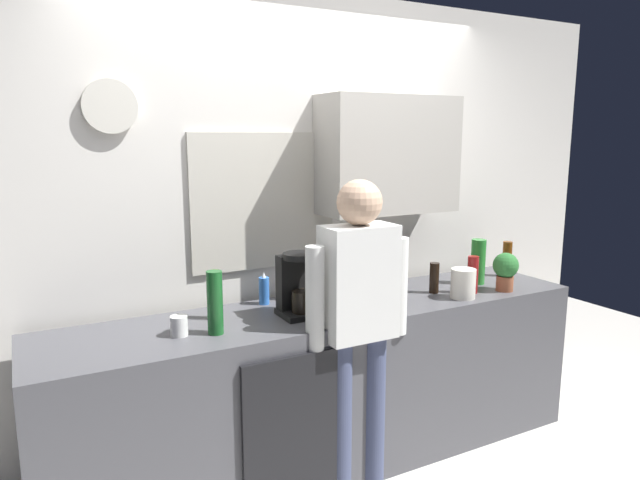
{
  "coord_description": "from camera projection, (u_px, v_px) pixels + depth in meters",
  "views": [
    {
      "loc": [
        -1.43,
        -2.28,
        1.8
      ],
      "look_at": [
        -0.08,
        0.25,
        1.27
      ],
      "focal_mm": 32.02,
      "sensor_mm": 36.0,
      "label": 1
    }
  ],
  "objects": [
    {
      "name": "storage_canister",
      "position": [
        463.0,
        284.0,
        3.24
      ],
      "size": [
        0.14,
        0.14,
        0.17
      ],
      "primitive_type": "cylinder",
      "color": "silver",
      "rests_on": "kitchen_counter"
    },
    {
      "name": "dish_soap",
      "position": [
        264.0,
        290.0,
        3.12
      ],
      "size": [
        0.06,
        0.06,
        0.18
      ],
      "color": "blue",
      "rests_on": "kitchen_counter"
    },
    {
      "name": "bottle_red_vinegar",
      "position": [
        473.0,
        275.0,
        3.34
      ],
      "size": [
        0.06,
        0.06,
        0.22
      ],
      "primitive_type": "cylinder",
      "color": "maroon",
      "rests_on": "kitchen_counter"
    },
    {
      "name": "bottle_green_wine",
      "position": [
        215.0,
        303.0,
        2.64
      ],
      "size": [
        0.07,
        0.07,
        0.3
      ],
      "primitive_type": "cylinder",
      "color": "#195923",
      "rests_on": "kitchen_counter"
    },
    {
      "name": "bottle_olive_oil",
      "position": [
        215.0,
        295.0,
        2.86
      ],
      "size": [
        0.06,
        0.06,
        0.25
      ],
      "primitive_type": "cylinder",
      "color": "olive",
      "rests_on": "kitchen_counter"
    },
    {
      "name": "back_wall_assembly",
      "position": [
        305.0,
        213.0,
        3.36
      ],
      "size": [
        4.61,
        0.42,
        2.6
      ],
      "color": "white",
      "rests_on": "ground_plane"
    },
    {
      "name": "cup_white_mug",
      "position": [
        179.0,
        326.0,
        2.63
      ],
      "size": [
        0.08,
        0.08,
        0.09
      ],
      "primitive_type": "cylinder",
      "color": "white",
      "rests_on": "kitchen_counter"
    },
    {
      "name": "coffee_maker",
      "position": [
        297.0,
        287.0,
        2.92
      ],
      "size": [
        0.2,
        0.2,
        0.33
      ],
      "color": "black",
      "rests_on": "kitchen_counter"
    },
    {
      "name": "bottle_amber_beer",
      "position": [
        507.0,
        259.0,
        3.74
      ],
      "size": [
        0.06,
        0.06,
        0.23
      ],
      "primitive_type": "cylinder",
      "color": "brown",
      "rests_on": "kitchen_counter"
    },
    {
      "name": "bottle_dark_sauce",
      "position": [
        434.0,
        278.0,
        3.34
      ],
      "size": [
        0.06,
        0.06,
        0.18
      ],
      "primitive_type": "cylinder",
      "color": "black",
      "rests_on": "kitchen_counter"
    },
    {
      "name": "potted_plant",
      "position": [
        505.0,
        269.0,
        3.38
      ],
      "size": [
        0.15,
        0.15,
        0.23
      ],
      "color": "#9E5638",
      "rests_on": "kitchen_counter"
    },
    {
      "name": "dishwasher_panel",
      "position": [
        298.0,
        435.0,
        2.71
      ],
      "size": [
        0.56,
        0.02,
        0.8
      ],
      "primitive_type": "cube",
      "color": "black",
      "rests_on": "ground_plane"
    },
    {
      "name": "mixing_bowl",
      "position": [
        368.0,
        308.0,
        2.94
      ],
      "size": [
        0.22,
        0.22,
        0.08
      ],
      "primitive_type": "cylinder",
      "color": "orange",
      "rests_on": "kitchen_counter"
    },
    {
      "name": "person_at_sink",
      "position": [
        358.0,
        312.0,
        2.8
      ],
      "size": [
        0.57,
        0.22,
        1.6
      ],
      "rotation": [
        0.0,
        0.0,
        0.01
      ],
      "color": "#3F4766",
      "rests_on": "ground_plane"
    },
    {
      "name": "bottle_clear_soda",
      "position": [
        478.0,
        262.0,
        3.55
      ],
      "size": [
        0.09,
        0.09,
        0.28
      ],
      "primitive_type": "cylinder",
      "color": "#2D8C33",
      "rests_on": "kitchen_counter"
    },
    {
      "name": "kitchen_counter",
      "position": [
        328.0,
        385.0,
        3.15
      ],
      "size": [
        3.01,
        0.64,
        0.89
      ],
      "primitive_type": "cube",
      "color": "#4C4C51",
      "rests_on": "ground_plane"
    }
  ]
}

